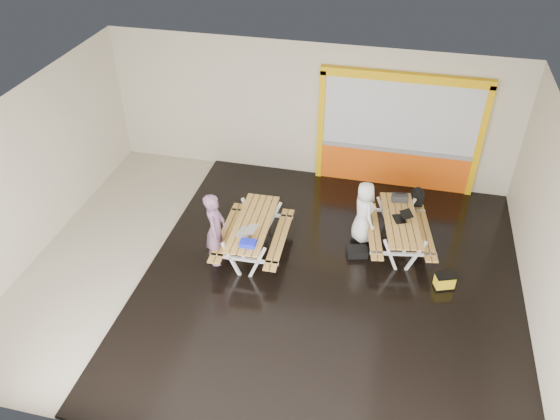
% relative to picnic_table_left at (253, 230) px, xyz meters
% --- Properties ---
extents(room, '(10.02, 8.02, 3.52)m').
position_rel_picnic_table_left_xyz_m(room, '(0.50, -0.58, 1.12)').
color(room, beige).
rests_on(room, ground).
extents(deck, '(7.50, 7.98, 0.05)m').
position_rel_picnic_table_left_xyz_m(deck, '(1.75, -0.58, -0.60)').
color(deck, black).
rests_on(deck, room).
extents(kiosk, '(3.88, 0.16, 3.00)m').
position_rel_picnic_table_left_xyz_m(kiosk, '(2.70, 3.35, 0.82)').
color(kiosk, '#FA5D0F').
rests_on(kiosk, room).
extents(picnic_table_left, '(1.45, 2.09, 0.82)m').
position_rel_picnic_table_left_xyz_m(picnic_table_left, '(0.00, 0.00, 0.00)').
color(picnic_table_left, gold).
rests_on(picnic_table_left, deck).
extents(picnic_table_right, '(1.65, 2.16, 0.79)m').
position_rel_picnic_table_left_xyz_m(picnic_table_right, '(2.98, 0.86, -0.03)').
color(picnic_table_right, gold).
rests_on(picnic_table_right, deck).
extents(person_left, '(0.49, 0.67, 1.69)m').
position_rel_picnic_table_left_xyz_m(person_left, '(-0.66, -0.45, 0.23)').
color(person_left, '#7C5573').
rests_on(person_left, deck).
extents(person_right, '(0.73, 0.82, 1.41)m').
position_rel_picnic_table_left_xyz_m(person_right, '(2.20, 0.90, 0.19)').
color(person_right, white).
rests_on(person_right, deck).
extents(laptop_left, '(0.45, 0.42, 0.17)m').
position_rel_picnic_table_left_xyz_m(laptop_left, '(-0.02, -0.37, 0.25)').
color(laptop_left, silver).
rests_on(laptop_left, picnic_table_left).
extents(laptop_right, '(0.46, 0.43, 0.15)m').
position_rel_picnic_table_left_xyz_m(laptop_right, '(3.00, 0.87, 0.21)').
color(laptop_right, black).
rests_on(laptop_right, picnic_table_right).
extents(blue_pouch, '(0.32, 0.23, 0.09)m').
position_rel_picnic_table_left_xyz_m(blue_pouch, '(0.10, -0.73, 0.24)').
color(blue_pouch, '#1421ED').
rests_on(blue_pouch, picnic_table_left).
extents(toolbox, '(0.37, 0.23, 0.20)m').
position_rel_picnic_table_left_xyz_m(toolbox, '(2.92, 1.53, 0.24)').
color(toolbox, black).
rests_on(toolbox, picnic_table_right).
extents(backpack, '(0.29, 0.21, 0.44)m').
position_rel_picnic_table_left_xyz_m(backpack, '(3.30, 1.86, 0.09)').
color(backpack, black).
rests_on(backpack, picnic_table_right).
extents(dark_case, '(0.50, 0.42, 0.16)m').
position_rel_picnic_table_left_xyz_m(dark_case, '(2.18, 0.38, -0.50)').
color(dark_case, black).
rests_on(dark_case, deck).
extents(fluke_bag, '(0.45, 0.37, 0.33)m').
position_rel_picnic_table_left_xyz_m(fluke_bag, '(3.97, -0.22, -0.42)').
color(fluke_bag, black).
rests_on(fluke_bag, deck).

